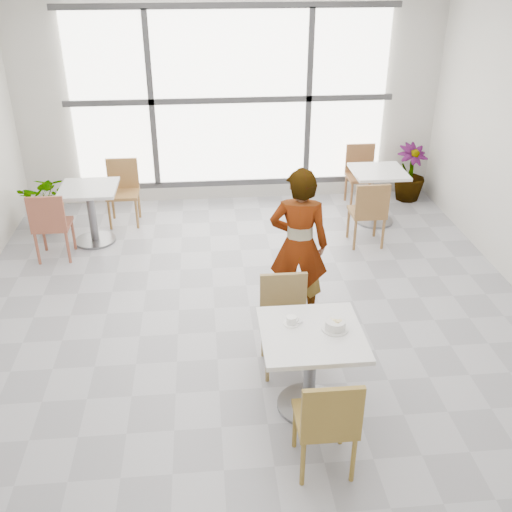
{
  "coord_description": "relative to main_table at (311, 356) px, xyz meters",
  "views": [
    {
      "loc": [
        -0.43,
        -4.82,
        3.41
      ],
      "look_at": [
        0.0,
        -0.3,
        1.0
      ],
      "focal_mm": 41.12,
      "sensor_mm": 36.0,
      "label": 1
    }
  ],
  "objects": [
    {
      "name": "bg_table_right",
      "position": [
        1.55,
        3.58,
        -0.04
      ],
      "size": [
        0.7,
        0.7,
        0.75
      ],
      "color": "white",
      "rests_on": "ground"
    },
    {
      "name": "ceiling",
      "position": [
        -0.36,
        1.13,
        2.48
      ],
      "size": [
        7.0,
        7.0,
        0.0
      ],
      "primitive_type": "plane",
      "rotation": [
        3.14,
        0.0,
        0.0
      ],
      "color": "white",
      "rests_on": "ground"
    },
    {
      "name": "oatmeal_bowl",
      "position": [
        0.19,
        0.02,
        0.27
      ],
      "size": [
        0.21,
        0.21,
        0.09
      ],
      "color": "silver",
      "rests_on": "main_table"
    },
    {
      "name": "main_table",
      "position": [
        0.0,
        0.0,
        0.0
      ],
      "size": [
        0.8,
        0.8,
        0.75
      ],
      "color": "silver",
      "rests_on": "ground"
    },
    {
      "name": "window",
      "position": [
        -0.36,
        4.57,
        0.98
      ],
      "size": [
        4.6,
        0.07,
        2.52
      ],
      "color": "white",
      "rests_on": "ground"
    },
    {
      "name": "plant_right",
      "position": [
        2.27,
        4.33,
        -0.1
      ],
      "size": [
        0.57,
        0.57,
        0.84
      ],
      "primitive_type": "imported",
      "rotation": [
        0.0,
        0.0,
        0.25
      ],
      "color": "#447238",
      "rests_on": "ground"
    },
    {
      "name": "bg_table_left",
      "position": [
        -2.22,
        3.31,
        -0.04
      ],
      "size": [
        0.7,
        0.7,
        0.75
      ],
      "color": "silver",
      "rests_on": "ground"
    },
    {
      "name": "bg_chair_right_far",
      "position": [
        1.51,
        4.26,
        -0.02
      ],
      "size": [
        0.42,
        0.42,
        0.87
      ],
      "color": "#8F5C34",
      "rests_on": "ground"
    },
    {
      "name": "floor",
      "position": [
        -0.36,
        1.13,
        -0.52
      ],
      "size": [
        7.0,
        7.0,
        0.0
      ],
      "primitive_type": "plane",
      "color": "#9E9EA5",
      "rests_on": "ground"
    },
    {
      "name": "chair_far",
      "position": [
        -0.12,
        0.61,
        -0.02
      ],
      "size": [
        0.42,
        0.42,
        0.87
      ],
      "color": "olive",
      "rests_on": "ground"
    },
    {
      "name": "coffee_cup",
      "position": [
        -0.14,
        0.13,
        0.26
      ],
      "size": [
        0.16,
        0.13,
        0.07
      ],
      "color": "white",
      "rests_on": "main_table"
    },
    {
      "name": "chair_near",
      "position": [
        -0.0,
        -0.69,
        -0.02
      ],
      "size": [
        0.42,
        0.42,
        0.87
      ],
      "rotation": [
        0.0,
        0.0,
        3.14
      ],
      "color": "olive",
      "rests_on": "ground"
    },
    {
      "name": "bg_chair_right_near",
      "position": [
        1.25,
        2.85,
        -0.02
      ],
      "size": [
        0.42,
        0.42,
        0.87
      ],
      "rotation": [
        0.0,
        0.0,
        3.14
      ],
      "color": "olive",
      "rests_on": "ground"
    },
    {
      "name": "bg_chair_left_near",
      "position": [
        -2.62,
        2.85,
        -0.02
      ],
      "size": [
        0.42,
        0.42,
        0.87
      ],
      "rotation": [
        0.0,
        0.0,
        3.14
      ],
      "color": "#9C533D",
      "rests_on": "ground"
    },
    {
      "name": "plant_left",
      "position": [
        -2.87,
        3.82,
        -0.14
      ],
      "size": [
        0.71,
        0.62,
        0.77
      ],
      "primitive_type": "imported",
      "rotation": [
        0.0,
        0.0,
        -0.03
      ],
      "color": "#3A7434",
      "rests_on": "ground"
    },
    {
      "name": "bg_chair_left_far",
      "position": [
        -1.89,
        3.93,
        -0.02
      ],
      "size": [
        0.42,
        0.42,
        0.87
      ],
      "color": "#9D6D3A",
      "rests_on": "ground"
    },
    {
      "name": "person",
      "position": [
        0.12,
        1.39,
        0.28
      ],
      "size": [
        0.65,
        0.49,
        1.6
      ],
      "primitive_type": "imported",
      "rotation": [
        0.0,
        0.0,
        2.95
      ],
      "color": "black",
      "rests_on": "ground"
    },
    {
      "name": "wall_back",
      "position": [
        -0.36,
        4.63,
        0.98
      ],
      "size": [
        6.0,
        0.0,
        6.0
      ],
      "primitive_type": "plane",
      "rotation": [
        1.57,
        0.0,
        0.0
      ],
      "color": "silver",
      "rests_on": "ground"
    }
  ]
}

